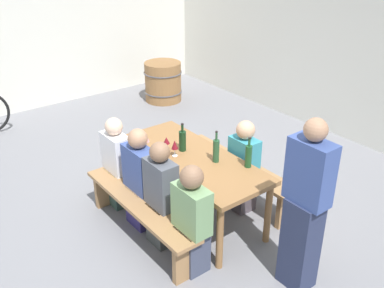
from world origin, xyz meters
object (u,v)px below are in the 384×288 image
wine_bottle_0 (248,156)px  seated_guest_near_2 (161,197)px  bench_near (139,210)px  bench_far (237,170)px  tasting_table (192,163)px  wine_glass_0 (147,139)px  wine_bottle_2 (216,150)px  seated_guest_far_0 (243,168)px  seated_guest_near_1 (140,181)px  wine_barrel (163,82)px  wine_glass_2 (175,145)px  wine_bottle_1 (182,140)px  wine_glass_1 (166,141)px  seated_guest_near_3 (192,222)px  seated_guest_near_0 (117,165)px  standing_host (305,210)px

wine_bottle_0 → seated_guest_near_2: bearing=-111.3°
bench_near → bench_far: 1.37m
tasting_table → wine_glass_0: size_ratio=10.05×
bench_far → tasting_table: bearing=-90.0°
wine_bottle_2 → seated_guest_far_0: seated_guest_far_0 is taller
seated_guest_near_1 → wine_barrel: (-3.04, 2.36, -0.18)m
wine_glass_2 → tasting_table: bearing=47.9°
bench_near → wine_bottle_1: (-0.18, 0.69, 0.52)m
bench_far → seated_guest_far_0: (0.25, -0.15, 0.19)m
seated_guest_near_1 → tasting_table: bearing=-21.2°
bench_far → wine_glass_2: 0.99m
wine_bottle_0 → seated_guest_far_0: seated_guest_far_0 is taller
bench_far → wine_barrel: wine_barrel is taller
wine_glass_1 → seated_guest_near_3: 1.10m
wine_bottle_0 → wine_glass_1: bearing=-150.7°
wine_bottle_2 → seated_guest_near_2: seated_guest_near_2 is taller
seated_guest_near_0 → standing_host: bearing=-73.4°
seated_guest_near_3 → bench_far: bearing=29.4°
bench_near → bench_far: size_ratio=1.00×
wine_bottle_0 → seated_guest_near_1: 1.17m
seated_guest_near_1 → wine_barrel: 3.85m
wine_bottle_0 → seated_guest_near_0: size_ratio=0.30×
bench_far → wine_bottle_2: bearing=-66.6°
wine_glass_2 → seated_guest_near_1: 0.53m
wine_bottle_0 → seated_guest_near_3: size_ratio=0.30×
wine_glass_0 → seated_guest_far_0: (0.69, 0.82, -0.34)m
wine_bottle_2 → standing_host: size_ratio=0.21×
wine_glass_0 → seated_guest_near_2: seated_guest_near_2 is taller
wine_bottle_2 → seated_guest_near_1: 0.87m
wine_barrel → tasting_table: bearing=-29.3°
bench_far → standing_host: bearing=-22.0°
wine_glass_0 → wine_barrel: wine_glass_0 is taller
seated_guest_near_0 → seated_guest_far_0: 1.44m
wine_bottle_2 → wine_barrel: wine_bottle_2 is taller
bench_near → seated_guest_near_1: size_ratio=1.53×
bench_near → wine_bottle_1: bearing=104.6°
wine_glass_0 → seated_guest_far_0: seated_guest_far_0 is taller
wine_glass_2 → bench_far: bearing=81.4°
bench_near → seated_guest_near_2: bearing=38.0°
wine_bottle_0 → seated_guest_near_0: bearing=-145.4°
wine_bottle_2 → seated_guest_near_3: seated_guest_near_3 is taller
wine_bottle_1 → wine_glass_0: 0.40m
seated_guest_near_3 → standing_host: 1.02m
wine_glass_1 → tasting_table: bearing=25.6°
wine_bottle_0 → wine_glass_1: 0.93m
bench_near → wine_bottle_2: bearing=73.6°
bench_near → seated_guest_far_0: seated_guest_far_0 is taller
wine_bottle_2 → standing_host: bearing=-1.1°
wine_bottle_2 → seated_guest_near_0: size_ratio=0.32×
bench_near → seated_guest_near_2: size_ratio=1.52×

